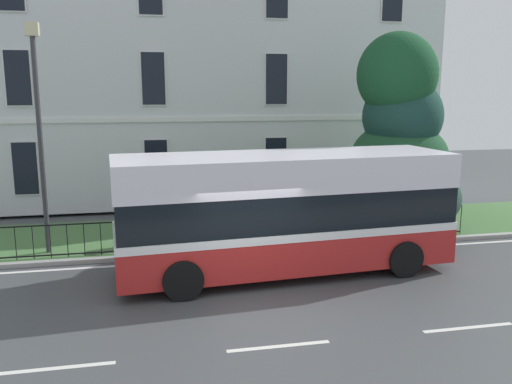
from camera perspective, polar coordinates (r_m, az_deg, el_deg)
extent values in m
cube|color=#414547|center=(12.03, 0.34, -12.62)|extent=(60.00, 56.00, 0.06)
cube|color=silver|center=(15.38, -2.50, -7.19)|extent=(54.00, 0.14, 0.01)
cube|color=silver|center=(10.32, -20.73, -17.36)|extent=(2.00, 0.12, 0.01)
cube|color=silver|center=(10.43, 2.47, -16.30)|extent=(2.00, 0.12, 0.01)
cube|color=silver|center=(11.96, 21.95, -13.42)|extent=(2.00, 0.12, 0.01)
cube|color=#9E9E99|center=(15.81, -2.77, -6.48)|extent=(57.00, 0.24, 0.12)
cube|color=#446E3B|center=(18.01, -3.91, -4.32)|extent=(57.00, 4.38, 0.12)
cube|color=silver|center=(25.38, -5.64, 12.40)|extent=(19.20, 8.79, 10.71)
cube|color=white|center=(21.00, -4.26, 7.90)|extent=(19.20, 0.06, 0.20)
cube|color=#2D333D|center=(21.26, -4.16, 1.22)|extent=(1.10, 0.06, 2.20)
cube|color=white|center=(21.46, -23.64, 2.35)|extent=(0.96, 0.04, 2.05)
cube|color=black|center=(21.44, -23.65, 2.34)|extent=(0.86, 0.03, 1.95)
cube|color=white|center=(20.98, -10.71, 2.90)|extent=(0.96, 0.04, 2.05)
cube|color=black|center=(20.96, -10.71, 2.89)|extent=(0.86, 0.03, 1.95)
cube|color=white|center=(21.59, 2.15, 3.30)|extent=(0.96, 0.04, 2.05)
cube|color=black|center=(21.57, 2.16, 3.29)|extent=(0.86, 0.03, 1.95)
cube|color=white|center=(23.20, 13.77, 3.52)|extent=(0.96, 0.04, 2.05)
cube|color=black|center=(23.18, 13.79, 3.51)|extent=(0.86, 0.03, 1.95)
cube|color=white|center=(21.28, -24.32, 11.16)|extent=(0.96, 0.04, 2.05)
cube|color=black|center=(21.26, -24.33, 11.16)|extent=(0.86, 0.03, 1.95)
cube|color=white|center=(20.79, -11.03, 11.93)|extent=(0.96, 0.04, 2.05)
cube|color=black|center=(20.77, -11.03, 11.93)|extent=(0.86, 0.03, 1.95)
cube|color=white|center=(21.41, 2.21, 12.08)|extent=(0.96, 0.04, 2.05)
cube|color=black|center=(21.39, 2.23, 12.08)|extent=(0.86, 0.03, 1.95)
cube|color=white|center=(23.03, 14.15, 11.68)|extent=(0.96, 0.04, 2.05)
cube|color=black|center=(23.01, 14.17, 11.68)|extent=(0.86, 0.03, 1.95)
cube|color=black|center=(15.87, -1.51, -2.61)|extent=(14.65, 0.04, 0.04)
cube|color=black|center=(16.09, -1.49, -5.63)|extent=(14.65, 0.04, 0.04)
cylinder|color=black|center=(16.19, -24.53, -5.08)|extent=(0.02, 0.02, 0.95)
cylinder|color=black|center=(16.09, -22.94, -5.05)|extent=(0.02, 0.02, 0.95)
cylinder|color=black|center=(16.00, -21.33, -5.01)|extent=(0.02, 0.02, 0.95)
cylinder|color=black|center=(15.93, -19.70, -4.97)|extent=(0.02, 0.02, 0.95)
cylinder|color=black|center=(15.87, -18.06, -4.93)|extent=(0.02, 0.02, 0.95)
cylinder|color=black|center=(15.82, -16.41, -4.88)|extent=(0.02, 0.02, 0.95)
cylinder|color=black|center=(15.79, -14.75, -4.83)|extent=(0.02, 0.02, 0.95)
cylinder|color=black|center=(15.77, -13.08, -4.77)|extent=(0.02, 0.02, 0.95)
cylinder|color=black|center=(15.76, -11.41, -4.71)|extent=(0.02, 0.02, 0.95)
cylinder|color=black|center=(15.76, -9.75, -4.65)|extent=(0.02, 0.02, 0.95)
cylinder|color=black|center=(15.78, -8.08, -4.58)|extent=(0.02, 0.02, 0.95)
cylinder|color=black|center=(15.81, -6.42, -4.51)|extent=(0.02, 0.02, 0.95)
cylinder|color=black|center=(15.86, -4.77, -4.43)|extent=(0.02, 0.02, 0.95)
cylinder|color=black|center=(15.92, -3.13, -4.35)|extent=(0.02, 0.02, 0.95)
cylinder|color=black|center=(15.99, -1.50, -4.27)|extent=(0.02, 0.02, 0.95)
cylinder|color=black|center=(16.07, 0.11, -4.19)|extent=(0.02, 0.02, 0.95)
cylinder|color=black|center=(16.17, 1.70, -4.10)|extent=(0.02, 0.02, 0.95)
cylinder|color=black|center=(16.27, 3.28, -4.01)|extent=(0.02, 0.02, 0.95)
cylinder|color=black|center=(16.40, 4.83, -3.92)|extent=(0.02, 0.02, 0.95)
cylinder|color=black|center=(16.53, 6.35, -3.83)|extent=(0.02, 0.02, 0.95)
cylinder|color=black|center=(16.67, 7.85, -3.74)|extent=(0.02, 0.02, 0.95)
cylinder|color=black|center=(16.83, 9.33, -3.64)|extent=(0.02, 0.02, 0.95)
cylinder|color=black|center=(16.99, 10.77, -3.55)|extent=(0.02, 0.02, 0.95)
cylinder|color=black|center=(17.17, 12.19, -3.45)|extent=(0.02, 0.02, 0.95)
cylinder|color=black|center=(17.36, 13.58, -3.36)|extent=(0.02, 0.02, 0.95)
cylinder|color=black|center=(17.55, 14.93, -3.27)|extent=(0.02, 0.02, 0.95)
cylinder|color=black|center=(17.76, 16.26, -3.17)|extent=(0.02, 0.02, 0.95)
cylinder|color=black|center=(17.97, 17.55, -3.08)|extent=(0.02, 0.02, 0.95)
cylinder|color=black|center=(18.20, 18.81, -2.99)|extent=(0.02, 0.02, 0.95)
cylinder|color=black|center=(18.43, 20.04, -2.89)|extent=(0.02, 0.02, 0.95)
cylinder|color=black|center=(18.67, 21.24, -2.80)|extent=(0.02, 0.02, 0.95)
cylinder|color=#423328|center=(18.98, 14.36, -1.23)|extent=(0.55, 0.55, 1.57)
ellipsoid|color=#223B31|center=(18.80, 15.29, -0.42)|extent=(4.01, 4.01, 2.48)
ellipsoid|color=#1D492B|center=(18.86, 15.21, 3.81)|extent=(3.26, 3.26, 2.35)
ellipsoid|color=#1A3C35|center=(18.66, 15.53, 7.91)|extent=(2.68, 2.68, 2.63)
ellipsoid|color=#174627|center=(18.38, 14.98, 12.15)|extent=(2.64, 2.64, 2.77)
cube|color=red|center=(14.12, 3.08, -5.54)|extent=(8.91, 3.17, 1.05)
cube|color=white|center=(13.99, 3.10, -3.64)|extent=(8.93, 3.20, 0.20)
cube|color=black|center=(13.87, 3.12, -1.51)|extent=(8.83, 3.13, 0.99)
cube|color=white|center=(13.70, 3.16, 2.30)|extent=(8.91, 3.17, 0.87)
cube|color=black|center=(15.83, 18.34, -0.68)|extent=(0.22, 2.13, 0.91)
cube|color=black|center=(15.68, 18.55, 2.67)|extent=(0.19, 1.83, 0.56)
cylinder|color=silver|center=(16.78, 16.54, -4.41)|extent=(0.05, 0.20, 0.20)
cylinder|color=silver|center=(15.49, 19.75, -5.87)|extent=(0.05, 0.20, 0.20)
cylinder|color=black|center=(16.38, 11.30, -4.52)|extent=(0.98, 0.37, 0.96)
cylinder|color=black|center=(14.35, 15.74, -6.94)|extent=(0.98, 0.37, 0.96)
cylinder|color=black|center=(14.75, -9.24, -6.18)|extent=(0.98, 0.37, 0.96)
cylinder|color=black|center=(12.45, -7.91, -9.38)|extent=(0.98, 0.37, 0.96)
cylinder|color=#333338|center=(16.14, -22.20, 4.40)|extent=(0.14, 0.14, 6.11)
cube|color=beige|center=(16.15, -23.05, 15.88)|extent=(0.36, 0.24, 0.36)
cylinder|color=black|center=(16.43, -12.08, -4.20)|extent=(0.53, 0.53, 0.89)
ellipsoid|color=black|center=(16.30, -12.15, -2.36)|extent=(0.54, 0.54, 0.18)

